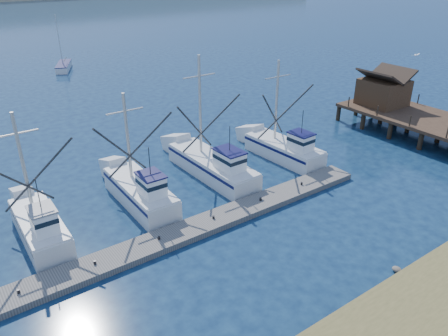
{
  "coord_description": "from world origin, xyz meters",
  "views": [
    {
      "loc": [
        -16.97,
        -14.02,
        15.81
      ],
      "look_at": [
        -1.32,
        8.0,
        2.68
      ],
      "focal_mm": 35.0,
      "sensor_mm": 36.0,
      "label": 1
    }
  ],
  "objects": [
    {
      "name": "flying_gull",
      "position": [
        17.79,
        6.96,
        8.31
      ],
      "size": [
        1.05,
        0.19,
        0.19
      ],
      "color": "white",
      "rests_on": "ground"
    },
    {
      "name": "timber_pier",
      "position": [
        21.5,
        8.46,
        2.57
      ],
      "size": [
        7.0,
        20.0,
        8.0
      ],
      "color": "black",
      "rests_on": "ground"
    },
    {
      "name": "floating_dock",
      "position": [
        -6.54,
        6.05,
        0.21
      ],
      "size": [
        30.86,
        2.22,
        0.41
      ],
      "primitive_type": "cube",
      "rotation": [
        0.0,
        0.0,
        0.01
      ],
      "color": "slate",
      "rests_on": "ground"
    },
    {
      "name": "ground",
      "position": [
        0.0,
        0.0,
        0.0
      ],
      "size": [
        500.0,
        500.0,
        0.0
      ],
      "primitive_type": "plane",
      "color": "#0C1C37",
      "rests_on": "ground"
    },
    {
      "name": "trawler_fleet",
      "position": [
        -6.75,
        11.08,
        0.97
      ],
      "size": [
        30.4,
        9.31,
        9.29
      ],
      "color": "silver",
      "rests_on": "ground"
    },
    {
      "name": "sailboat_near",
      "position": [
        1.89,
        55.28,
        0.49
      ],
      "size": [
        4.12,
        6.52,
        8.1
      ],
      "rotation": [
        0.0,
        0.0,
        -0.41
      ],
      "color": "silver",
      "rests_on": "ground"
    }
  ]
}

